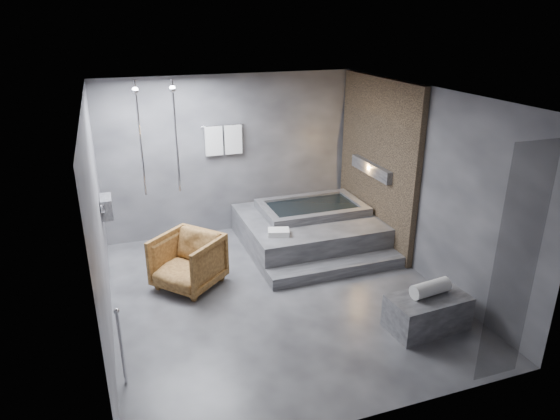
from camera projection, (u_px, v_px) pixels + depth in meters
name	position (u px, v px, depth m)	size (l,w,h in m)	color
room	(299.00, 170.00, 6.80)	(5.00, 5.04, 2.82)	#2F2E31
tub_deck	(308.00, 230.00, 8.60)	(2.20, 2.00, 0.50)	#343436
tub_step	(337.00, 268.00, 7.62)	(2.20, 0.36, 0.18)	#343436
concrete_bench	(427.00, 312.00, 6.25)	(0.99, 0.55, 0.45)	#353537
driftwood_chair	(188.00, 261.00, 7.18)	(0.84, 0.86, 0.79)	#4B2D12
rolled_towel	(430.00, 288.00, 6.18)	(0.19, 0.19, 0.52)	white
deck_towel	(279.00, 232.00, 7.78)	(0.33, 0.24, 0.09)	silver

